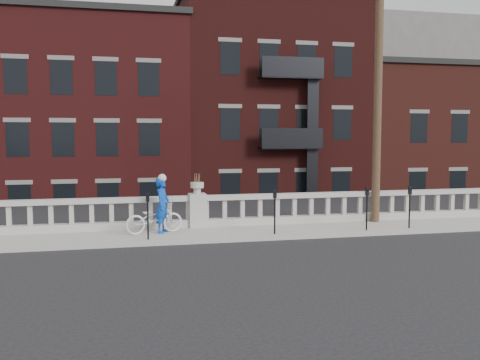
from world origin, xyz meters
name	(u,v)px	position (x,y,z in m)	size (l,w,h in m)	color
ground	(220,258)	(0.00, 0.00, 0.00)	(120.00, 120.00, 0.00)	black
sidewalk	(202,234)	(0.00, 3.00, 0.07)	(32.00, 2.20, 0.15)	#9C9B91
balustrade	(197,212)	(0.00, 3.95, 0.64)	(28.00, 0.34, 1.03)	#9C9B91
planter_pedestal	(197,206)	(0.00, 3.95, 0.83)	(0.55, 0.55, 1.76)	#9C9B91
lower_level	(164,143)	(0.56, 23.04, 2.63)	(80.00, 44.00, 20.80)	#605E59
utility_pole	(378,74)	(6.20, 3.60, 5.24)	(1.60, 0.28, 10.00)	#422D1E
parking_meter_b	(148,210)	(-1.70, 2.15, 1.00)	(0.10, 0.09, 1.36)	black
parking_meter_c	(275,207)	(2.12, 2.15, 1.00)	(0.10, 0.09, 1.36)	black
parking_meter_d	(367,204)	(5.16, 2.15, 1.00)	(0.10, 0.09, 1.36)	black
parking_meter_e	(410,202)	(6.66, 2.15, 1.00)	(0.10, 0.09, 1.36)	black
bicycle	(154,218)	(-1.46, 3.10, 0.62)	(0.62, 1.79, 0.94)	silver
cyclist	(162,205)	(-1.20, 3.15, 1.01)	(0.62, 0.41, 1.71)	#0C44BB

